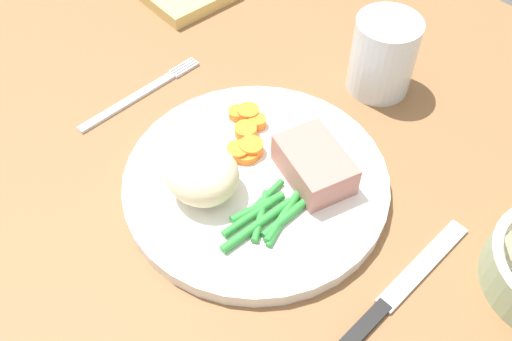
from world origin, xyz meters
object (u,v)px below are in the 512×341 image
Objects in this scene: fork at (140,94)px; knife at (391,299)px; water_glass at (382,60)px; dinner_plate at (256,182)px; meat_portion at (312,163)px.

fork is 35.87cm from knife.
water_glass is (-17.88, 20.91, 3.60)cm from knife.
knife is (17.04, -0.29, -0.60)cm from dinner_plate.
dinner_plate is at bearing -130.60° from meat_portion.
dinner_plate is 17.05cm from knife.
knife reaches higher than fork.
knife is at bearing -18.18° from meat_portion.
fork is at bearing -130.75° from water_glass.
meat_portion is 0.87× the size of water_glass.
fork is at bearing -177.71° from knife.
water_glass is at bearing 104.91° from meat_portion.
fork is 1.86× the size of water_glass.
meat_portion reaches higher than fork.
dinner_plate reaches higher than knife.
dinner_plate is 1.58× the size of fork.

